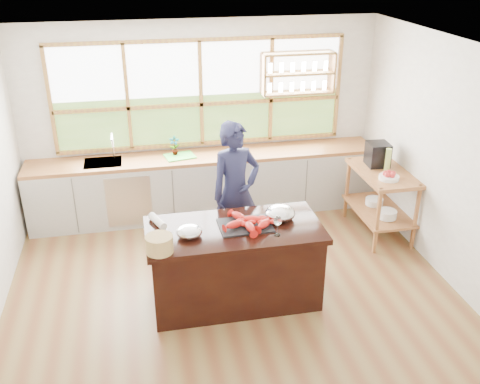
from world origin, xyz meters
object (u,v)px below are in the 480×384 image
object	(u,v)px
espresso_machine	(378,154)
island	(234,264)
cook	(236,192)
wicker_basket	(159,244)

from	to	relation	value
espresso_machine	island	bearing A→B (deg)	-145.71
cook	espresso_machine	xyz separation A→B (m)	(2.00, 0.41, 0.18)
cook	wicker_basket	world-z (taller)	cook
cook	espresso_machine	bearing A→B (deg)	-6.21
island	cook	size ratio (longest dim) A/B	1.05
island	espresso_machine	distance (m)	2.62
wicker_basket	espresso_machine	bearing A→B (deg)	28.72
wicker_basket	cook	bearing A→B (deg)	51.27
island	espresso_machine	bearing A→B (deg)	30.89
island	cook	bearing A→B (deg)	78.15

